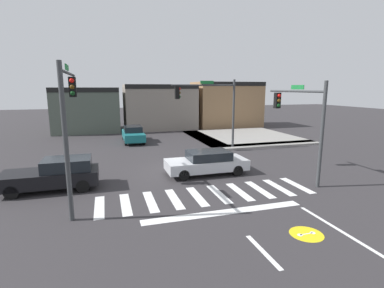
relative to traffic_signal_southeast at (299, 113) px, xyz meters
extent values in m
plane|color=#302D30|center=(-5.74, 3.15, -3.62)|extent=(120.00, 120.00, 0.00)
cube|color=silver|center=(-10.62, -1.35, -3.61)|extent=(0.41, 2.52, 0.01)
cube|color=silver|center=(-9.54, -1.35, -3.61)|extent=(0.41, 2.52, 0.01)
cube|color=silver|center=(-8.45, -1.35, -3.61)|extent=(0.41, 2.52, 0.01)
cube|color=silver|center=(-7.37, -1.35, -3.61)|extent=(0.41, 2.52, 0.01)
cube|color=silver|center=(-6.28, -1.35, -3.61)|extent=(0.41, 2.52, 0.01)
cube|color=silver|center=(-5.19, -1.35, -3.61)|extent=(0.41, 2.52, 0.01)
cube|color=silver|center=(-4.11, -1.35, -3.61)|extent=(0.41, 2.52, 0.01)
cube|color=silver|center=(-3.02, -1.35, -3.61)|extent=(0.41, 2.52, 0.01)
cube|color=silver|center=(-1.94, -1.35, -3.61)|extent=(0.41, 2.52, 0.01)
cube|color=silver|center=(-0.85, -1.35, -3.61)|extent=(0.41, 2.52, 0.01)
cube|color=white|center=(-5.74, -3.35, -3.61)|extent=(6.80, 0.50, 0.01)
cube|color=white|center=(-5.74, -6.35, -3.61)|extent=(0.16, 2.00, 0.01)
cylinder|color=yellow|center=(-3.74, -5.81, -3.62)|extent=(1.15, 1.15, 0.01)
cylinder|color=white|center=(-4.00, -5.81, -3.61)|extent=(0.18, 0.18, 0.00)
cylinder|color=white|center=(-3.48, -5.81, -3.61)|extent=(0.18, 0.18, 0.00)
cube|color=white|center=(-3.74, -5.81, -3.61)|extent=(0.52, 0.05, 0.00)
cube|color=gray|center=(3.26, 8.35, -3.54)|extent=(10.00, 1.60, 0.15)
cube|color=gray|center=(-0.94, 13.15, -3.54)|extent=(1.60, 10.00, 0.15)
cube|color=gray|center=(3.26, 13.15, -3.54)|extent=(10.00, 10.00, 0.15)
cube|color=#4C564C|center=(-12.17, 22.39, -1.11)|extent=(7.13, 6.48, 5.01)
cube|color=black|center=(-12.17, 19.35, 1.14)|extent=(7.13, 0.50, 0.50)
cube|color=gray|center=(-3.75, 21.79, -0.93)|extent=(8.40, 5.28, 5.37)
cube|color=black|center=(-3.75, 19.35, 1.50)|extent=(8.40, 0.50, 0.50)
cube|color=#93704C|center=(5.09, 21.88, -0.77)|extent=(8.26, 5.46, 5.71)
cube|color=black|center=(5.09, 19.35, 1.84)|extent=(8.26, 0.50, 0.50)
cylinder|color=#383A3D|center=(0.00, -1.85, -0.97)|extent=(0.18, 0.18, 5.30)
cylinder|color=#383A3D|center=(0.00, 0.55, 1.16)|extent=(0.12, 4.80, 0.12)
cube|color=black|center=(0.00, 2.19, 0.58)|extent=(0.32, 0.32, 0.95)
sphere|color=red|center=(0.00, 2.02, 0.88)|extent=(0.22, 0.22, 0.22)
sphere|color=#4C330C|center=(0.00, 2.02, 0.58)|extent=(0.22, 0.22, 0.22)
sphere|color=#0C3814|center=(0.00, 2.02, 0.29)|extent=(0.22, 0.22, 0.22)
cube|color=#197233|center=(0.00, 0.31, 1.38)|extent=(0.03, 1.10, 0.24)
cylinder|color=#383A3D|center=(-11.60, -2.33, -0.67)|extent=(0.18, 0.18, 5.90)
cylinder|color=#383A3D|center=(-11.60, 0.16, 1.96)|extent=(0.12, 4.97, 0.12)
cube|color=black|center=(-11.60, 1.63, 1.38)|extent=(0.32, 0.32, 0.95)
sphere|color=red|center=(-11.60, 1.46, 1.68)|extent=(0.22, 0.22, 0.22)
sphere|color=#4C330C|center=(-11.60, 1.46, 1.38)|extent=(0.22, 0.22, 0.22)
sphere|color=#0C3814|center=(-11.60, 1.46, 1.09)|extent=(0.22, 0.22, 0.22)
cube|color=#197233|center=(-11.60, -0.09, 2.18)|extent=(0.03, 1.10, 0.24)
cylinder|color=#383A3D|center=(-0.09, 8.31, -0.80)|extent=(0.18, 0.18, 5.63)
cylinder|color=#383A3D|center=(-2.67, 8.31, 1.55)|extent=(5.16, 0.12, 0.12)
cube|color=black|center=(-4.82, 8.31, 0.98)|extent=(0.32, 0.32, 0.95)
sphere|color=red|center=(-4.65, 8.31, 1.27)|extent=(0.22, 0.22, 0.22)
sphere|color=#4C330C|center=(-4.65, 8.31, 0.98)|extent=(0.22, 0.22, 0.22)
sphere|color=#0C3814|center=(-4.65, 8.31, 0.68)|extent=(0.22, 0.22, 0.22)
cube|color=#197233|center=(-2.41, 8.31, 1.77)|extent=(1.10, 0.03, 0.24)
cube|color=#196B70|center=(-7.78, 13.58, -3.00)|extent=(1.80, 4.52, 0.67)
cube|color=black|center=(-7.78, 13.71, -2.40)|extent=(1.58, 2.10, 0.52)
cylinder|color=black|center=(-7.00, 12.04, -3.30)|extent=(0.22, 0.63, 0.63)
cylinder|color=black|center=(-8.57, 12.04, -3.30)|extent=(0.22, 0.63, 0.63)
cylinder|color=black|center=(-7.00, 15.12, -3.30)|extent=(0.22, 0.63, 0.63)
cylinder|color=black|center=(-8.57, 15.12, -3.30)|extent=(0.22, 0.63, 0.63)
cube|color=#B7BABF|center=(-4.67, 1.94, -3.05)|extent=(4.68, 1.93, 0.59)
cube|color=black|center=(-4.54, 1.94, -2.50)|extent=(2.39, 1.69, 0.49)
cylinder|color=black|center=(-6.27, 1.08, -3.31)|extent=(0.61, 0.22, 0.61)
cylinder|color=black|center=(-6.27, 2.79, -3.31)|extent=(0.61, 0.22, 0.61)
cylinder|color=black|center=(-3.08, 1.08, -3.31)|extent=(0.61, 0.22, 0.61)
cylinder|color=black|center=(-3.08, 2.79, -3.31)|extent=(0.61, 0.22, 0.61)
cube|color=black|center=(-12.91, 1.60, -3.00)|extent=(4.47, 1.93, 0.67)
cube|color=black|center=(-12.11, 1.60, -2.37)|extent=(2.26, 1.69, 0.58)
cylinder|color=black|center=(-14.43, 0.75, -3.30)|extent=(0.64, 0.22, 0.64)
cylinder|color=black|center=(-14.43, 2.46, -3.30)|extent=(0.64, 0.22, 0.64)
cylinder|color=black|center=(-11.39, 0.75, -3.30)|extent=(0.64, 0.22, 0.64)
cylinder|color=black|center=(-11.39, 2.46, -3.30)|extent=(0.64, 0.22, 0.64)
camera|label=1|loc=(-10.17, -13.51, 1.33)|focal=27.13mm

